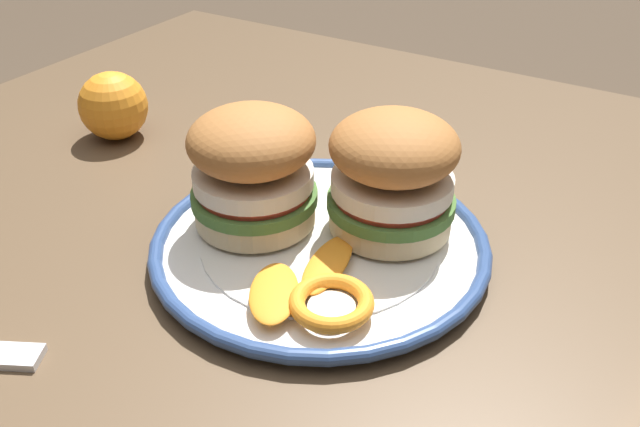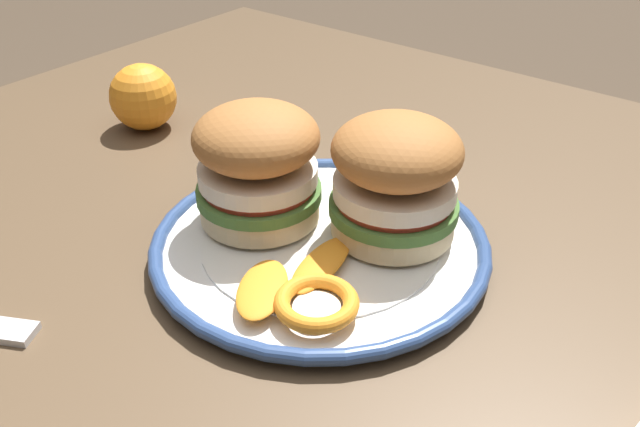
# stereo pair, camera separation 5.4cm
# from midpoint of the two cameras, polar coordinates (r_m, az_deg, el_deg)

# --- Properties ---
(dining_table) EXTENTS (1.19, 0.93, 0.77)m
(dining_table) POSITION_cam_midpoint_polar(r_m,az_deg,el_deg) (0.63, 2.54, -12.16)
(dining_table) COLOR brown
(dining_table) RESTS_ON ground
(dinner_plate) EXTENTS (0.28, 0.28, 0.02)m
(dinner_plate) POSITION_cam_midpoint_polar(r_m,az_deg,el_deg) (0.57, -2.70, -2.68)
(dinner_plate) COLOR white
(dinner_plate) RESTS_ON dining_table
(sandwich_half_left) EXTENTS (0.14, 0.14, 0.10)m
(sandwich_half_left) POSITION_cam_midpoint_polar(r_m,az_deg,el_deg) (0.57, -8.29, 3.76)
(sandwich_half_left) COLOR beige
(sandwich_half_left) RESTS_ON dinner_plate
(sandwich_half_right) EXTENTS (0.12, 0.12, 0.10)m
(sandwich_half_right) POSITION_cam_midpoint_polar(r_m,az_deg,el_deg) (0.55, 3.25, 3.31)
(sandwich_half_right) COLOR beige
(sandwich_half_right) RESTS_ON dinner_plate
(orange_peel_curled) EXTENTS (0.07, 0.07, 0.01)m
(orange_peel_curled) POSITION_cam_midpoint_polar(r_m,az_deg,el_deg) (0.49, -1.79, -7.64)
(orange_peel_curled) COLOR orange
(orange_peel_curled) RESTS_ON dinner_plate
(orange_peel_strip_long) EXTENTS (0.07, 0.08, 0.01)m
(orange_peel_strip_long) POSITION_cam_midpoint_polar(r_m,az_deg,el_deg) (0.50, -6.89, -6.60)
(orange_peel_strip_long) COLOR orange
(orange_peel_strip_long) RESTS_ON dinner_plate
(orange_peel_strip_short) EXTENTS (0.04, 0.08, 0.01)m
(orange_peel_strip_short) POSITION_cam_midpoint_polar(r_m,az_deg,el_deg) (0.53, -2.28, -4.26)
(orange_peel_strip_short) COLOR orange
(orange_peel_strip_short) RESTS_ON dinner_plate
(whole_orange) EXTENTS (0.07, 0.07, 0.07)m
(whole_orange) POSITION_cam_midpoint_polar(r_m,az_deg,el_deg) (0.79, -18.57, 8.36)
(whole_orange) COLOR orange
(whole_orange) RESTS_ON dining_table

